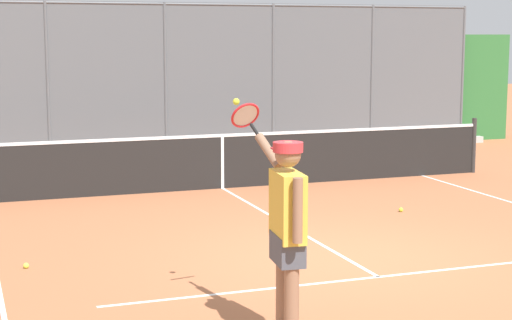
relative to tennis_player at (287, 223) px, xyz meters
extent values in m
plane|color=#A8603D|center=(-1.69, -2.28, -1.06)|extent=(60.00, 60.00, 0.00)
cube|color=white|center=(-1.69, -1.46, -1.05)|extent=(6.26, 0.05, 0.01)
cube|color=white|center=(2.32, -1.99, -1.05)|extent=(0.05, 10.58, 0.01)
cube|color=white|center=(-1.69, -4.37, -1.05)|extent=(0.05, 5.82, 0.01)
cylinder|color=#565B60|center=(-9.24, -11.42, 0.63)|extent=(0.07, 0.07, 3.37)
cylinder|color=#565B60|center=(-6.72, -11.42, 0.63)|extent=(0.07, 0.07, 3.37)
cylinder|color=#565B60|center=(-4.21, -11.42, 0.63)|extent=(0.07, 0.07, 3.37)
cylinder|color=#565B60|center=(-1.69, -11.42, 0.63)|extent=(0.07, 0.07, 3.37)
cylinder|color=#565B60|center=(0.83, -11.42, 0.63)|extent=(0.07, 0.07, 3.37)
cylinder|color=#565B60|center=(-1.69, -11.42, 2.28)|extent=(15.10, 0.05, 0.05)
cube|color=#565B60|center=(-1.69, -11.42, 0.63)|extent=(15.10, 0.02, 3.37)
cube|color=#2D6B33|center=(-1.69, -12.07, 0.28)|extent=(18.10, 0.90, 2.68)
cube|color=#ADADA8|center=(-1.69, -11.24, -0.98)|extent=(16.10, 0.18, 0.15)
cylinder|color=#2D2D2D|center=(-6.83, -7.28, -0.52)|extent=(0.09, 0.09, 1.07)
cube|color=black|center=(-1.69, -7.28, -0.60)|extent=(10.20, 0.02, 0.91)
cube|color=white|center=(-1.69, -7.28, -0.12)|extent=(10.20, 0.04, 0.05)
cube|color=white|center=(-1.69, -7.28, -0.60)|extent=(0.05, 0.04, 0.91)
cylinder|color=#8C664C|center=(0.01, 0.16, -0.55)|extent=(0.13, 0.13, 0.82)
cylinder|color=#8C664C|center=(-0.02, -0.12, -0.55)|extent=(0.13, 0.13, 0.82)
cube|color=#474C56|center=(0.00, 0.02, -0.22)|extent=(0.27, 0.45, 0.26)
cube|color=gold|center=(0.00, 0.02, 0.15)|extent=(0.26, 0.53, 0.60)
cylinder|color=#8C664C|center=(0.03, 0.33, 0.18)|extent=(0.08, 0.08, 0.55)
cylinder|color=#8C664C|center=(0.00, -0.46, 0.57)|extent=(0.15, 0.41, 0.30)
sphere|color=#8C664C|center=(0.00, 0.02, 0.61)|extent=(0.23, 0.23, 0.23)
cylinder|color=red|center=(0.00, 0.02, 0.67)|extent=(0.29, 0.29, 0.09)
cube|color=red|center=(-0.02, -0.11, 0.64)|extent=(0.21, 0.23, 0.02)
cylinder|color=black|center=(0.04, -0.70, 0.74)|extent=(0.06, 0.17, 0.13)
torus|color=red|center=(0.07, -0.89, 0.86)|extent=(0.32, 0.23, 0.26)
cylinder|color=silver|center=(0.07, -0.89, 0.86)|extent=(0.27, 0.18, 0.21)
sphere|color=#CCDB33|center=(0.10, -1.06, 0.98)|extent=(0.07, 0.07, 0.07)
sphere|color=#CCDB33|center=(-3.66, -4.47, -1.02)|extent=(0.07, 0.07, 0.07)
sphere|color=#D6E042|center=(1.98, -3.15, -1.02)|extent=(0.07, 0.07, 0.07)
camera|label=1|loc=(2.65, 6.65, 1.62)|focal=59.21mm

